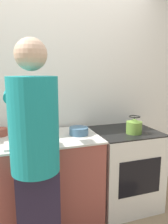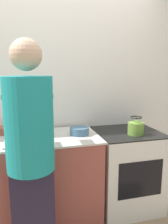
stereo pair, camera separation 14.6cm
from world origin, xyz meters
TOP-DOWN VIEW (x-y plane):
  - wall_back at (0.00, 0.71)m, footprint 8.00×0.05m
  - counter at (-0.36, 0.32)m, footprint 1.52×0.66m
  - oven at (0.76, 0.32)m, footprint 0.69×0.65m
  - person at (-0.29, -0.21)m, footprint 0.40×0.63m
  - cutting_board at (-0.32, 0.15)m, footprint 0.38×0.25m
  - knife at (-0.36, 0.17)m, footprint 0.22×0.06m
  - kettle at (0.80, 0.20)m, footprint 0.17×0.17m
  - bowl_prep at (-0.55, 0.53)m, footprint 0.14×0.14m
  - bowl_mixing at (0.21, 0.31)m, footprint 0.20×0.20m

SIDE VIEW (x-z plane):
  - oven at x=0.76m, z-range 0.00..0.89m
  - counter at x=-0.36m, z-range 0.00..0.90m
  - cutting_board at x=-0.32m, z-range 0.90..0.92m
  - knife at x=-0.36m, z-range 0.92..0.93m
  - bowl_prep at x=-0.55m, z-range 0.90..0.97m
  - bowl_mixing at x=0.21m, z-range 0.90..0.98m
  - person at x=-0.29m, z-range 0.08..1.84m
  - kettle at x=0.80m, z-range 0.87..1.06m
  - wall_back at x=0.00m, z-range 0.00..2.60m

